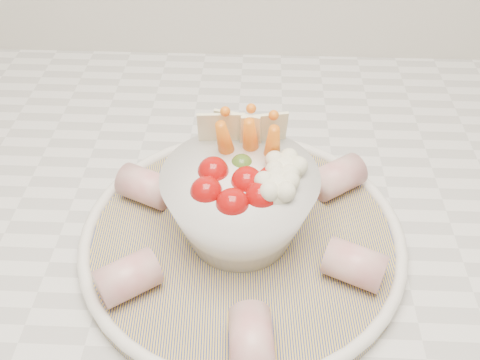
{
  "coord_description": "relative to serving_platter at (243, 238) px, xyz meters",
  "views": [
    {
      "loc": [
        0.14,
        1.03,
        1.32
      ],
      "look_at": [
        0.12,
        1.38,
        1.0
      ],
      "focal_mm": 40.0,
      "sensor_mm": 36.0,
      "label": 1
    }
  ],
  "objects": [
    {
      "name": "serving_platter",
      "position": [
        0.0,
        0.0,
        0.0
      ],
      "size": [
        0.33,
        0.33,
        0.02
      ],
      "color": "navy",
      "rests_on": "kitchen_counter"
    },
    {
      "name": "veggie_bowl",
      "position": [
        -0.0,
        0.0,
        0.05
      ],
      "size": [
        0.14,
        0.14,
        0.12
      ],
      "color": "white",
      "rests_on": "serving_platter"
    },
    {
      "name": "cured_meat_rolls",
      "position": [
        -0.0,
        0.0,
        0.02
      ],
      "size": [
        0.26,
        0.3,
        0.03
      ],
      "color": "#B65359",
      "rests_on": "serving_platter"
    }
  ]
}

